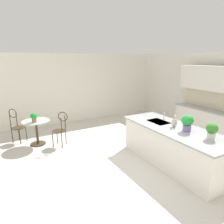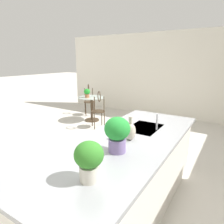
# 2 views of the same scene
# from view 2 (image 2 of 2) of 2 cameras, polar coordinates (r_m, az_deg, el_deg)

# --- Properties ---
(ground_plane) EXTENTS (40.00, 40.00, 0.00)m
(ground_plane) POSITION_cam_2_polar(r_m,az_deg,el_deg) (3.45, -7.06, -17.66)
(ground_plane) COLOR beige
(wall_left_window) EXTENTS (0.12, 7.80, 2.70)m
(wall_left_window) POSITION_cam_2_polar(r_m,az_deg,el_deg) (6.78, 16.12, 10.02)
(wall_left_window) COLOR silver
(wall_left_window) RESTS_ON ground
(kitchen_island) EXTENTS (2.80, 1.06, 0.92)m
(kitchen_island) POSITION_cam_2_polar(r_m,az_deg,el_deg) (2.59, 3.69, -17.47)
(kitchen_island) COLOR white
(kitchen_island) RESTS_ON ground
(bistro_table) EXTENTS (0.80, 0.80, 0.74)m
(bistro_table) POSITION_cam_2_polar(r_m,az_deg,el_deg) (6.16, -5.83, 1.59)
(bistro_table) COLOR #3D2D1E
(bistro_table) RESTS_ON ground
(chair_near_window) EXTENTS (0.54, 0.54, 1.04)m
(chair_near_window) POSITION_cam_2_polar(r_m,az_deg,el_deg) (6.82, -6.55, 3.93)
(chair_near_window) COLOR #3D2D1E
(chair_near_window) RESTS_ON ground
(chair_by_island) EXTENTS (0.54, 0.54, 1.04)m
(chair_by_island) POSITION_cam_2_polar(r_m,az_deg,el_deg) (5.43, -3.87, 1.21)
(chair_by_island) COLOR #3D2D1E
(chair_by_island) RESTS_ON ground
(sink_faucet) EXTENTS (0.02, 0.02, 0.22)m
(sink_faucet) POSITION_cam_2_polar(r_m,az_deg,el_deg) (2.75, 12.68, -2.81)
(sink_faucet) COLOR #B2B5BA
(sink_faucet) RESTS_ON kitchen_island
(potted_plant_on_table) EXTENTS (0.19, 0.19, 0.26)m
(potted_plant_on_table) POSITION_cam_2_polar(r_m,az_deg,el_deg) (6.02, -7.13, 5.54)
(potted_plant_on_table) COLOR #9E603D
(potted_plant_on_table) RESTS_ON bistro_table
(potted_plant_counter_far) EXTENTS (0.23, 0.23, 0.33)m
(potted_plant_counter_far) POSITION_cam_2_polar(r_m,az_deg,el_deg) (1.58, -6.57, -13.07)
(potted_plant_counter_far) COLOR beige
(potted_plant_counter_far) RESTS_ON kitchen_island
(potted_plant_counter_near) EXTENTS (0.26, 0.26, 0.37)m
(potted_plant_counter_near) POSITION_cam_2_polar(r_m,az_deg,el_deg) (2.02, 1.51, -5.80)
(potted_plant_counter_near) COLOR #7A669E
(potted_plant_counter_near) RESTS_ON kitchen_island
(vase_on_counter) EXTENTS (0.13, 0.13, 0.29)m
(vase_on_counter) POSITION_cam_2_polar(r_m,az_deg,el_deg) (2.36, 5.23, -5.42)
(vase_on_counter) COLOR #BCB29E
(vase_on_counter) RESTS_ON kitchen_island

